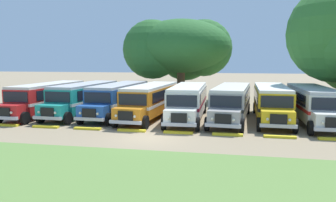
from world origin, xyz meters
TOP-DOWN VIEW (x-y plane):
  - ground_plane at (0.00, 0.00)m, footprint 220.00×220.00m
  - foreground_grass_strip at (0.00, -7.36)m, footprint 80.00×9.00m
  - parked_bus_slot_0 at (-11.57, 7.31)m, footprint 2.94×10.87m
  - parked_bus_slot_1 at (-8.18, 7.91)m, footprint 3.15×10.90m
  - parked_bus_slot_2 at (-4.90, 8.10)m, footprint 3.12×10.90m
  - parked_bus_slot_3 at (-1.75, 7.42)m, footprint 3.29×10.93m
  - parked_bus_slot_4 at (1.56, 7.31)m, footprint 2.89×10.86m
  - parked_bus_slot_5 at (5.17, 7.50)m, footprint 3.57×10.97m
  - parked_bus_slot_6 at (8.42, 8.11)m, footprint 2.97×10.88m
  - parked_bus_slot_7 at (11.51, 7.56)m, footprint 2.72×10.85m
  - curb_wheelstop_0 at (-11.56, 1.57)m, footprint 2.00×0.36m
  - curb_wheelstop_1 at (-8.25, 1.57)m, footprint 2.00×0.36m
  - curb_wheelstop_2 at (-4.95, 1.57)m, footprint 2.00×0.36m
  - curb_wheelstop_3 at (-1.65, 1.57)m, footprint 2.00×0.36m
  - curb_wheelstop_4 at (1.65, 1.57)m, footprint 2.00×0.36m
  - curb_wheelstop_5 at (4.95, 1.57)m, footprint 2.00×0.36m
  - curb_wheelstop_6 at (8.25, 1.57)m, footprint 2.00×0.36m
  - curb_wheelstop_7 at (11.56, 1.57)m, footprint 2.00×0.36m
  - broad_shade_tree at (-1.19, 20.74)m, footprint 13.09×12.84m

SIDE VIEW (x-z plane):
  - ground_plane at x=0.00m, z-range 0.00..0.00m
  - foreground_grass_strip at x=0.00m, z-range 0.00..0.01m
  - curb_wheelstop_0 at x=-11.56m, z-range 0.00..0.15m
  - curb_wheelstop_1 at x=-8.25m, z-range 0.00..0.15m
  - curb_wheelstop_2 at x=-4.95m, z-range 0.00..0.15m
  - curb_wheelstop_3 at x=-1.65m, z-range 0.00..0.15m
  - curb_wheelstop_4 at x=1.65m, z-range 0.00..0.15m
  - curb_wheelstop_5 at x=4.95m, z-range 0.00..0.15m
  - curb_wheelstop_6 at x=8.25m, z-range 0.00..0.15m
  - curb_wheelstop_7 at x=11.56m, z-range 0.00..0.15m
  - parked_bus_slot_0 at x=-11.57m, z-range 0.17..2.99m
  - parked_bus_slot_1 at x=-8.18m, z-range 0.17..2.99m
  - parked_bus_slot_2 at x=-4.90m, z-range 0.17..2.99m
  - parked_bus_slot_3 at x=-1.75m, z-range 0.17..2.99m
  - parked_bus_slot_4 at x=1.56m, z-range 0.17..2.99m
  - parked_bus_slot_5 at x=5.17m, z-range 0.17..2.99m
  - parked_bus_slot_6 at x=8.42m, z-range 0.17..2.99m
  - parked_bus_slot_7 at x=11.51m, z-range 0.17..2.99m
  - broad_shade_tree at x=-1.19m, z-range 1.41..11.38m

